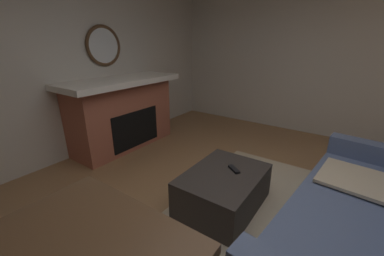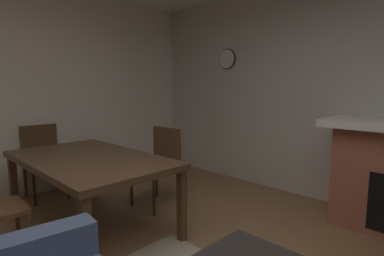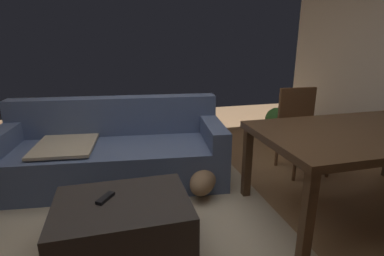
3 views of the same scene
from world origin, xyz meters
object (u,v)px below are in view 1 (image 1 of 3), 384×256
Objects in this scene: round_wall_mirror at (104,46)px; tv_remote at (234,169)px; couch at (365,227)px; ottoman_coffee_table at (223,190)px; fireplace at (123,113)px.

round_wall_mirror is 3.76× the size of tv_remote.
round_wall_mirror is 0.26× the size of couch.
ottoman_coffee_table is at bearing -87.74° from couch.
fireplace reaches higher than ottoman_coffee_table.
fireplace reaches higher than couch.
couch is at bearing 121.13° from tv_remote.
round_wall_mirror is 2.69m from tv_remote.
couch is 14.70× the size of tv_remote.
couch reaches higher than ottoman_coffee_table.
couch is (0.41, 3.24, -0.26)m from fireplace.
fireplace is 3.27m from couch.
ottoman_coffee_table is (0.46, 2.06, -0.36)m from fireplace.
round_wall_mirror reaches higher than ottoman_coffee_table.
ottoman_coffee_table is 5.79× the size of tv_remote.
fireplace is 2.14m from ottoman_coffee_table.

